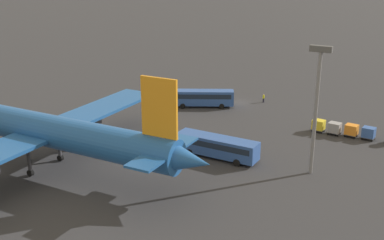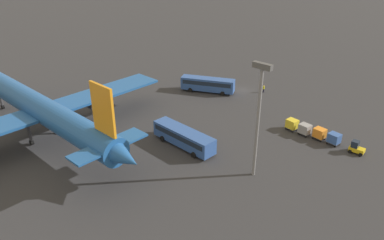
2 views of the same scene
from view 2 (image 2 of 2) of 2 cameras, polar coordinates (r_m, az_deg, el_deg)
name	(u,v)px [view 2 (image 2 of 2)]	position (r m, az deg, el deg)	size (l,w,h in m)	color
ground_plane	(242,90)	(87.92, 7.57, 4.55)	(600.00, 600.00, 0.00)	#2D2D30
airplane	(38,107)	(69.80, -22.47, 1.83)	(54.47, 47.43, 15.00)	#1E5193
shuttle_bus_near	(208,84)	(85.50, 2.41, 5.54)	(12.02, 7.75, 3.30)	#2D5199
shuttle_bus_far	(184,136)	(62.93, -1.28, -2.51)	(12.40, 3.53, 3.11)	#2D5199
baggage_tug	(356,148)	(67.14, 23.75, -3.88)	(2.50, 1.80, 2.10)	gold
worker_person	(264,89)	(87.08, 10.87, 4.70)	(0.38, 0.38, 1.74)	#1E1E2D
cargo_cart_blue	(334,138)	(68.17, 20.85, -2.63)	(2.18, 1.91, 2.06)	#38383D
cargo_cart_orange	(320,133)	(69.05, 18.87, -1.91)	(2.18, 1.91, 2.06)	#38383D
cargo_cart_grey	(305,129)	(69.75, 16.82, -1.31)	(2.18, 1.91, 2.06)	#38383D
cargo_cart_yellow	(292,124)	(70.92, 15.00, -0.59)	(2.18, 1.91, 2.06)	#38383D
light_pole	(259,110)	(52.22, 10.13, 1.53)	(2.80, 0.70, 17.33)	slate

